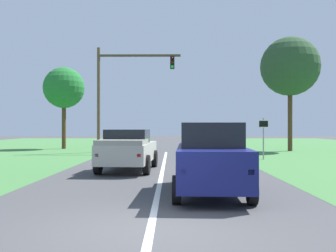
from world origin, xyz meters
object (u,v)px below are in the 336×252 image
object	(u,v)px
pickup_truck_lead	(128,149)
oak_tree_right	(290,67)
keep_moving_sign	(263,133)
red_suv_near	(210,157)
extra_tree_1	(64,88)
traffic_light	(119,85)

from	to	relation	value
pickup_truck_lead	oak_tree_right	xyz separation A→B (m)	(11.33, 13.87, 5.77)
keep_moving_sign	red_suv_near	bearing A→B (deg)	-110.28
red_suv_near	extra_tree_1	distance (m)	25.27
pickup_truck_lead	traffic_light	world-z (taller)	traffic_light
red_suv_near	keep_moving_sign	distance (m)	12.38
red_suv_near	extra_tree_1	world-z (taller)	extra_tree_1
red_suv_near	oak_tree_right	xyz separation A→B (m)	(8.31, 19.65, 5.64)
pickup_truck_lead	extra_tree_1	distance (m)	18.90
traffic_light	keep_moving_sign	bearing A→B (deg)	-33.27
pickup_truck_lead	oak_tree_right	bearing A→B (deg)	50.74
traffic_light	keep_moving_sign	distance (m)	11.71
red_suv_near	traffic_light	bearing A→B (deg)	105.90
red_suv_near	keep_moving_sign	bearing A→B (deg)	69.72
pickup_truck_lead	oak_tree_right	world-z (taller)	oak_tree_right
keep_moving_sign	traffic_light	bearing A→B (deg)	146.73
pickup_truck_lead	keep_moving_sign	bearing A→B (deg)	38.49
pickup_truck_lead	traffic_light	bearing A→B (deg)	99.62
pickup_truck_lead	traffic_light	xyz separation A→B (m)	(-2.02, 11.94, 4.15)
oak_tree_right	extra_tree_1	distance (m)	19.11
red_suv_near	pickup_truck_lead	distance (m)	6.53
red_suv_near	keep_moving_sign	size ratio (longest dim) A/B	2.04
red_suv_near	oak_tree_right	distance (m)	22.07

